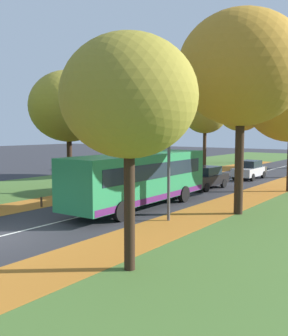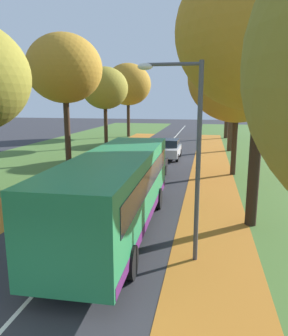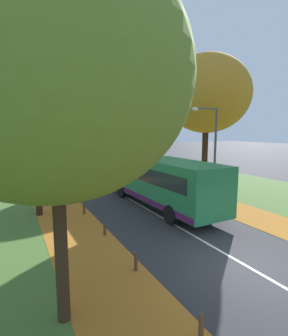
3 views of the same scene
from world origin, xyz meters
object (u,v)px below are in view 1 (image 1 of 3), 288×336
Objects in this scene: tree_right_nearest at (129,97)px; bollard_fourth at (83,194)px; tree_left_near at (69,106)px; bollard_third at (41,202)px; tree_right_near at (241,69)px; tree_left_far at (205,114)px; bollard_fifth at (118,187)px; bollard_sixth at (147,182)px; bus at (139,177)px; tree_left_mid at (156,98)px; car_silver_following at (250,170)px; tree_left_distant at (241,110)px; car_black_lead at (206,178)px; streetlamp_right at (163,141)px.

tree_right_nearest is 12.61× the size of bollard_fourth.
tree_left_near reaches higher than bollard_fourth.
tree_left_near is 7.43m from bollard_third.
tree_left_far is at bearing 121.55° from tree_right_near.
bollard_fifth is (-9.64, 1.97, -6.94)m from tree_right_near.
bollard_sixth is 0.07× the size of bus.
tree_left_near is 6.08m from bollard_fourth.
tree_left_mid is at bearing 117.93° from bollard_sixth.
tree_left_far is at bearing 96.34° from bollard_third.
tree_right_near is 2.41× the size of car_silver_following.
bollard_fifth is at bearing -81.54° from tree_left_far.
tree_left_mid is 9.36m from bollard_sixth.
tree_right_near is (12.30, -29.97, 0.47)m from tree_left_distant.
tree_left_far is at bearing -90.22° from tree_left_distant.
tree_left_near is at bearing -89.25° from tree_left_distant.
car_black_lead is (4.22, 11.59, 0.53)m from bollard_third.
tree_left_far is 23.61m from tree_right_near.
car_silver_following reaches higher than bollard_third.
tree_left_far is at bearing 108.50° from bus.
streetlamp_right is 11.05m from car_black_lead.
tree_left_distant is (-0.40, 30.37, 0.98)m from tree_left_near.
tree_left_distant reaches higher than bollard_sixth.
bollard_third is 0.09× the size of streetlamp_right.
tree_left_far is (-0.44, 20.50, 0.19)m from tree_left_near.
tree_left_near is 1.16× the size of tree_right_nearest.
tree_left_mid is 17.35× the size of bollard_fourth.
bollard_fifth is 0.07× the size of bus.
tree_right_nearest is 1.66× the size of car_black_lead.
bollard_third is at bearing -169.26° from streetlamp_right.
tree_left_near is 1.93× the size of car_black_lead.
bus is (4.59, -0.27, 1.42)m from bollard_fourth.
streetlamp_right is at bearing -36.43° from bollard_fifth.
tree_left_mid is at bearing 108.09° from bollard_fifth.
streetlamp_right is (7.26, -1.99, 3.46)m from bollard_fourth.
tree_left_far is at bearing 113.38° from tree_right_nearest.
bollard_fourth is 8.29m from streetlamp_right.
tree_right_nearest is at bearing -48.79° from bollard_fifth.
tree_left_far is at bearing 97.12° from bollard_fourth.
tree_left_near reaches higher than bollard_sixth.
tree_left_distant reaches higher than car_black_lead.
bollard_third is (2.32, -4.34, -5.57)m from tree_left_near.
bollard_fifth is at bearing 89.78° from bollard_fourth.
tree_left_near reaches higher than tree_left_far.
tree_right_near is 12.98m from bollard_sixth.
tree_left_distant is 35.43m from bollard_third.
tree_left_far is 10.75m from car_silver_following.
tree_left_distant reaches higher than car_silver_following.
car_black_lead is (6.98, -13.24, -5.22)m from tree_left_far.
tree_left_near is 12.00× the size of bollard_sixth.
tree_left_distant is at bearing 102.90° from bus.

